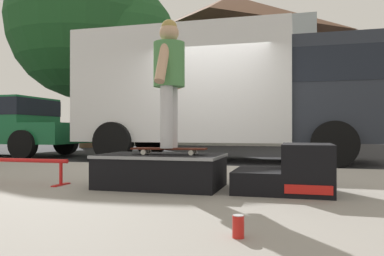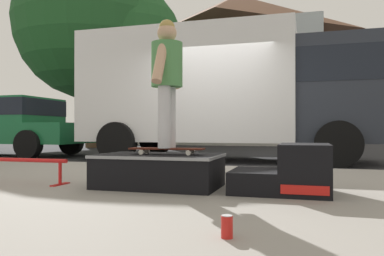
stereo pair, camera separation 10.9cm
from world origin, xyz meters
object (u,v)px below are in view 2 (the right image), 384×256
(soda_can, at_px, (227,227))
(skater_kid, at_px, (167,72))
(skateboard, at_px, (167,149))
(kicker_ramp, at_px, (289,173))
(grind_rail, at_px, (10,164))
(street_tree_main, at_px, (100,27))
(skate_box, at_px, (159,170))
(box_truck, at_px, (230,89))

(soda_can, bearing_deg, skater_kid, 119.85)
(skateboard, distance_m, soda_can, 1.99)
(kicker_ramp, xyz_separation_m, grind_rail, (-3.07, -0.15, 0.02))
(soda_can, xyz_separation_m, street_tree_main, (-7.73, 12.17, 4.79))
(skate_box, xyz_separation_m, box_truck, (-0.26, 5.31, 1.40))
(skater_kid, xyz_separation_m, soda_can, (0.97, -1.70, -1.14))
(skate_box, relative_size, kicker_ramp, 1.39)
(kicker_ramp, bearing_deg, grind_rail, -177.29)
(skate_box, xyz_separation_m, grind_rail, (-1.76, -0.15, 0.03))
(kicker_ramp, height_order, soda_can, kicker_ramp)
(skater_kid, height_order, box_truck, box_truck)
(skater_kid, relative_size, soda_can, 10.63)
(kicker_ramp, xyz_separation_m, street_tree_main, (-8.00, 10.49, 4.65))
(kicker_ramp, distance_m, street_tree_main, 13.99)
(kicker_ramp, distance_m, skater_kid, 1.59)
(skate_box, relative_size, soda_can, 10.08)
(box_truck, height_order, street_tree_main, street_tree_main)
(kicker_ramp, bearing_deg, skater_kid, 179.17)
(grind_rail, distance_m, street_tree_main, 12.60)
(kicker_ramp, relative_size, grind_rail, 0.62)
(skate_box, bearing_deg, street_tree_main, 122.49)
(box_truck, bearing_deg, skater_kid, -86.30)
(skater_kid, distance_m, box_truck, 5.32)
(soda_can, bearing_deg, grind_rail, 151.38)
(skateboard, xyz_separation_m, skater_kid, (0.00, 0.00, 0.80))
(kicker_ramp, distance_m, skateboard, 1.26)
(soda_can, bearing_deg, skate_box, 122.14)
(grind_rail, bearing_deg, kicker_ramp, 2.71)
(skate_box, bearing_deg, box_truck, 92.81)
(skater_kid, xyz_separation_m, box_truck, (-0.34, 5.29, 0.38))
(grind_rail, bearing_deg, box_truck, 74.68)
(grind_rail, height_order, street_tree_main, street_tree_main)
(kicker_ramp, height_order, grind_rail, kicker_ramp)
(skater_kid, bearing_deg, kicker_ramp, -0.83)
(soda_can, height_order, street_tree_main, street_tree_main)
(skateboard, height_order, box_truck, box_truck)
(skate_box, height_order, street_tree_main, street_tree_main)
(skate_box, relative_size, box_truck, 0.18)
(skate_box, relative_size, street_tree_main, 0.15)
(street_tree_main, bearing_deg, skateboard, -57.16)
(box_truck, distance_m, street_tree_main, 8.87)
(grind_rail, bearing_deg, street_tree_main, 114.84)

